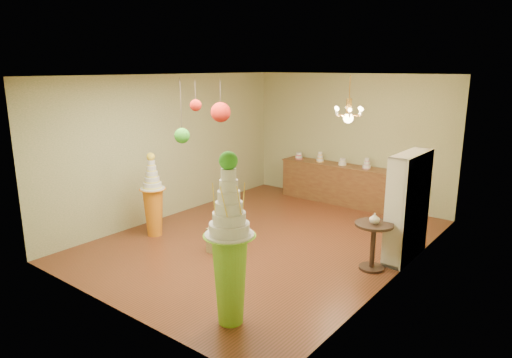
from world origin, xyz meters
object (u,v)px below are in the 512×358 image
Objects in this scene: pedestal_green at (230,258)px; round_table at (373,240)px; pedestal_orange at (153,204)px; sideboard at (342,183)px.

round_table is at bearing 73.60° from pedestal_green.
pedestal_green is 2.85× the size of round_table.
sideboard is (1.82, 4.09, -0.13)m from pedestal_orange.
pedestal_orange reaches higher than sideboard.
sideboard reaches higher than round_table.
pedestal_green is at bearing -76.27° from sideboard.
round_table is at bearing -54.58° from sideboard.
round_table is (0.75, 2.56, -0.38)m from pedestal_green.
sideboard is (-1.35, 5.51, -0.40)m from pedestal_green.
pedestal_orange is at bearing 155.86° from pedestal_green.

